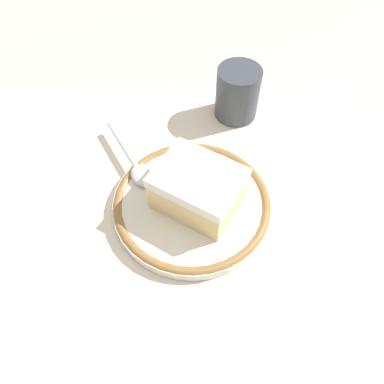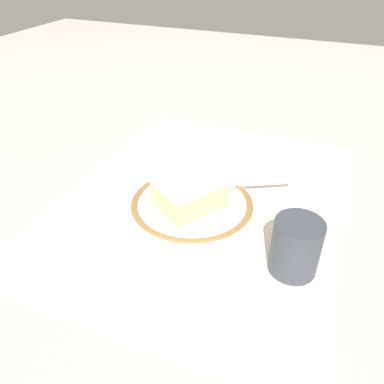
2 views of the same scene
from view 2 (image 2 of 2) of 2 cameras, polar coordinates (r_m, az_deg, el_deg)
name	(u,v)px [view 2 (image 2 of 2)]	position (r m, az deg, el deg)	size (l,w,h in m)	color
ground_plane	(204,200)	(0.62, 1.79, -1.21)	(2.40, 2.40, 0.00)	#B7B2A8
placemat	(204,200)	(0.62, 1.79, -1.15)	(0.55, 0.44, 0.00)	beige
plate	(192,205)	(0.59, 0.00, -1.98)	(0.19, 0.19, 0.02)	silver
cake_slice	(190,191)	(0.57, -0.26, 0.21)	(0.12, 0.11, 0.05)	beige
spoon	(238,184)	(0.63, 6.82, 1.20)	(0.07, 0.12, 0.01)	silver
cup	(295,250)	(0.50, 15.14, -8.33)	(0.06, 0.06, 0.08)	#383D47
napkin	(273,151)	(0.78, 12.02, 5.99)	(0.11, 0.11, 0.00)	white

